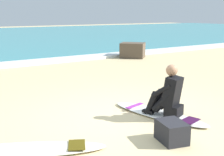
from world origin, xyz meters
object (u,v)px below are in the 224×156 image
surfboard_main (159,114)px  surfboard_spare_near (23,150)px  shoreline_rock (133,50)px  beach_bag (172,132)px  surfer_seated (168,96)px

surfboard_main → surfboard_spare_near: bearing=-177.4°
surfboard_main → shoreline_rock: shoreline_rock is taller
shoreline_rock → beach_bag: shoreline_rock is taller
surfer_seated → surfboard_spare_near: size_ratio=0.41×
beach_bag → surfboard_main: bearing=57.3°
surfer_seated → beach_bag: bearing=-130.3°
shoreline_rock → beach_bag: bearing=-123.4°
shoreline_rock → surfboard_main: bearing=-123.5°
surfboard_spare_near → shoreline_rock: bearing=43.4°
surfboard_main → shoreline_rock: bearing=56.5°
shoreline_rock → surfboard_spare_near: bearing=-136.6°
surfboard_main → surfboard_spare_near: size_ratio=0.93×
surfboard_main → surfer_seated: size_ratio=2.28×
surfboard_main → surfboard_spare_near: (-2.65, -0.12, -0.00)m
surfer_seated → shoreline_rock: size_ratio=0.94×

